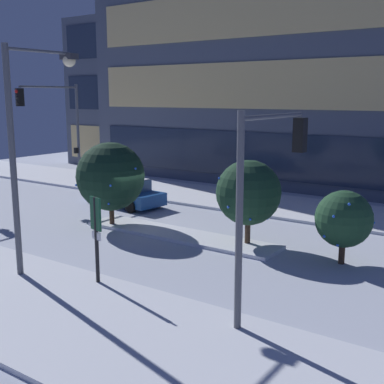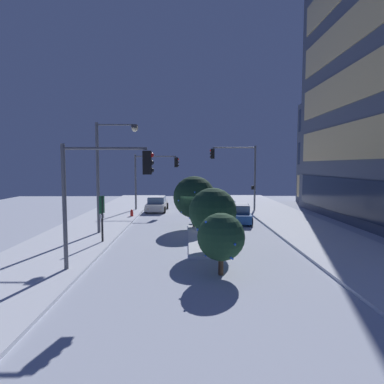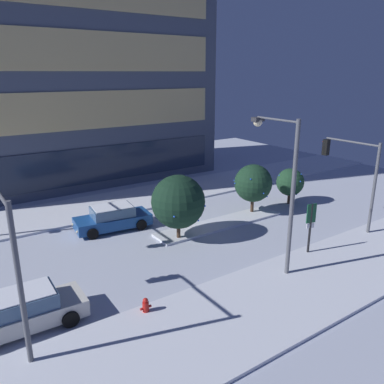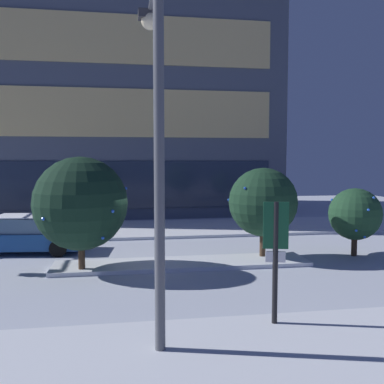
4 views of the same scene
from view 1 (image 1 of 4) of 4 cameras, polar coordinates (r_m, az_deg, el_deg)
ground at (r=22.69m, az=-7.59°, el=-4.06°), size 52.00×52.00×0.00m
curb_strip_far at (r=28.77m, az=2.87°, el=-0.61°), size 52.00×5.20×0.14m
median_strip at (r=21.11m, az=-1.52°, el=-4.92°), size 9.00×1.80×0.14m
office_tower_secondary at (r=44.41m, az=-3.24°, el=11.32°), size 12.82×11.37×12.23m
car_far at (r=27.02m, az=-7.74°, el=-0.08°), size 4.80×2.49×1.49m
traffic_light_corner_near_right at (r=13.20m, az=8.91°, el=2.17°), size 0.32×3.93×5.54m
traffic_light_corner_far_left at (r=31.75m, az=-15.31°, el=8.16°), size 0.32×4.62×6.58m
street_lamp_arched at (r=16.89m, az=-18.01°, el=7.06°), size 0.56×2.81×7.42m
parking_info_sign at (r=15.51m, az=-10.96°, el=-4.30°), size 0.55×0.19×2.85m
decorated_tree_median at (r=19.35m, az=6.51°, el=-0.08°), size 2.55×2.55×3.44m
decorated_tree_left_of_median at (r=22.46m, az=-9.35°, el=1.77°), size 3.07×3.08×3.85m
decorated_tree_right_of_median at (r=18.12m, az=17.06°, el=-3.00°), size 2.01×2.03×2.64m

